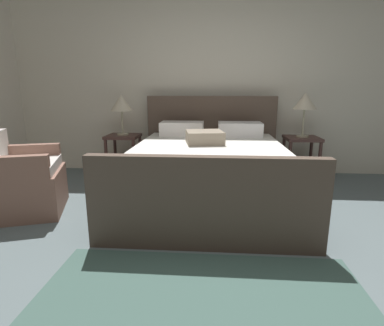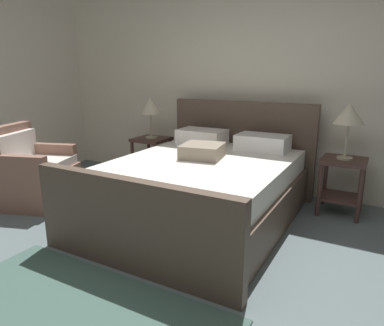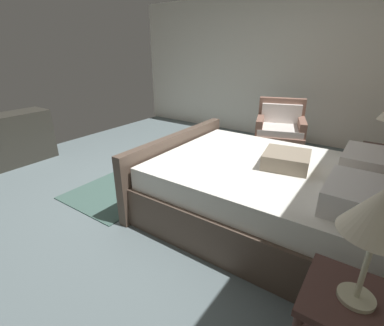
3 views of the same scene
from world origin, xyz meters
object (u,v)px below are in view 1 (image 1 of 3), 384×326
table_lamp_left (121,104)px  armchair (17,179)px  nightstand_left (124,149)px  table_lamp_right (305,102)px  nightstand_right (301,151)px  bed (209,169)px

table_lamp_left → armchair: (-0.67, -1.39, -0.68)m
nightstand_left → armchair: size_ratio=0.65×
table_lamp_right → table_lamp_left: (-2.45, 0.01, -0.03)m
table_lamp_left → table_lamp_right: bearing=-0.3°
nightstand_right → table_lamp_left: (-2.45, 0.01, 0.62)m
bed → table_lamp_left: bearing=145.4°
table_lamp_right → table_lamp_left: size_ratio=1.05×
nightstand_right → nightstand_left: size_ratio=1.00×
nightstand_right → armchair: size_ratio=0.65×
nightstand_right → armchair: (-3.11, -1.38, -0.06)m
table_lamp_right → armchair: table_lamp_right is taller
bed → nightstand_left: bearing=145.4°
bed → nightstand_right: (1.22, 0.83, 0.06)m
table_lamp_right → nightstand_left: size_ratio=0.96×
nightstand_right → table_lamp_right: table_lamp_right is taller
nightstand_right → nightstand_left: bearing=179.7°
nightstand_right → table_lamp_right: 0.65m
bed → table_lamp_right: 1.64m
nightstand_right → table_lamp_left: bearing=179.7°
armchair → nightstand_right: bearing=23.9°
table_lamp_right → nightstand_right: bearing=-146.3°
nightstand_right → nightstand_left: (-2.45, 0.01, 0.00)m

